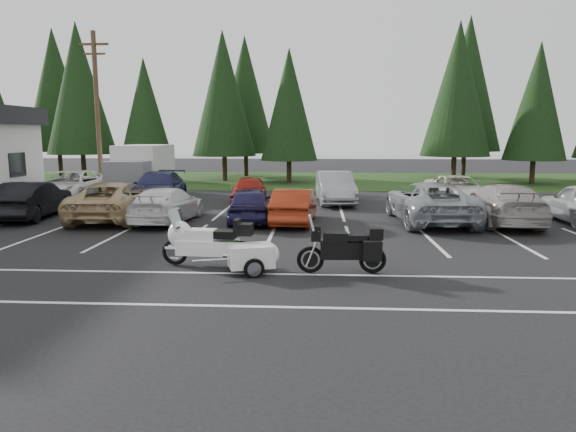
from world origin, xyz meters
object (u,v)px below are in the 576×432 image
at_px(car_near_3, 167,205).
at_px(car_far_2, 249,190).
at_px(car_far_4, 457,190).
at_px(car_near_4, 250,204).
at_px(cargo_trailer, 251,259).
at_px(car_far_0, 71,187).
at_px(car_near_6, 430,202).
at_px(touring_motorcycle, 208,238).
at_px(car_near_5, 294,206).
at_px(box_truck, 139,171).
at_px(car_far_1, 158,188).
at_px(car_far_3, 335,188).
at_px(car_near_1, 32,200).
at_px(utility_pole, 98,112).
at_px(car_near_7, 502,204).
at_px(adventure_motorcycle, 342,244).
at_px(car_near_2, 116,201).

relative_size(car_near_3, car_far_2, 1.15).
bearing_deg(car_near_3, car_far_4, -150.88).
xyz_separation_m(car_near_4, cargo_trailer, (1.04, -7.79, -0.34)).
distance_m(car_far_0, car_far_2, 9.35).
relative_size(car_far_2, cargo_trailer, 2.58).
distance_m(car_near_3, car_far_4, 14.53).
height_order(car_near_6, touring_motorcycle, car_near_6).
relative_size(car_near_4, car_near_5, 1.00).
xyz_separation_m(car_near_5, car_far_4, (7.97, 6.34, 0.02)).
distance_m(car_near_4, car_far_2, 5.25).
height_order(car_near_3, car_near_5, car_near_3).
bearing_deg(box_truck, touring_motorcycle, -64.80).
height_order(car_near_3, car_far_4, car_far_4).
bearing_deg(car_far_0, box_truck, 45.69).
distance_m(box_truck, touring_motorcycle, 16.90).
relative_size(car_far_1, car_far_2, 1.32).
xyz_separation_m(car_far_2, car_far_3, (4.34, 0.67, 0.10)).
xyz_separation_m(car_near_1, car_far_0, (-0.82, 5.11, 0.05)).
distance_m(utility_pole, cargo_trailer, 19.13).
bearing_deg(cargo_trailer, box_truck, 100.46).
bearing_deg(cargo_trailer, car_near_4, 80.15).
distance_m(car_near_5, car_far_4, 10.18).
bearing_deg(car_near_5, box_truck, -38.98).
height_order(box_truck, car_far_4, box_truck).
height_order(car_near_7, car_far_4, car_near_7).
relative_size(car_near_7, car_far_4, 1.06).
distance_m(car_near_3, adventure_motorcycle, 9.94).
bearing_deg(cargo_trailer, touring_motorcycle, 134.81).
bearing_deg(car_far_1, car_near_1, -132.97).
xyz_separation_m(utility_pole, car_near_3, (6.07, -7.92, -4.00)).
bearing_deg(car_far_4, touring_motorcycle, -130.83).
bearing_deg(car_far_1, utility_pole, 144.16).
bearing_deg(car_near_7, car_near_3, 3.76).
xyz_separation_m(car_far_1, car_far_3, (9.03, 0.56, 0.01)).
bearing_deg(car_near_4, car_far_2, -87.06).
xyz_separation_m(car_near_7, car_far_1, (-15.40, 5.22, 0.01)).
height_order(car_far_1, cargo_trailer, car_far_1).
bearing_deg(touring_motorcycle, adventure_motorcycle, -4.12).
distance_m(car_near_2, car_near_7, 15.59).
distance_m(car_near_1, car_near_3, 5.97).
xyz_separation_m(car_near_2, car_near_5, (7.41, -0.51, -0.10)).
xyz_separation_m(utility_pole, car_far_2, (8.66, -2.44, -3.98)).
bearing_deg(car_far_3, car_far_4, -2.83).
bearing_deg(car_near_7, car_far_1, -16.53).
bearing_deg(car_near_3, box_truck, -60.70).
bearing_deg(cargo_trailer, car_near_6, 35.16).
relative_size(car_near_3, car_far_4, 0.93).
distance_m(car_near_3, car_far_0, 8.84).
relative_size(car_near_1, adventure_motorcycle, 1.90).
bearing_deg(cargo_trailer, car_far_4, 40.26).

